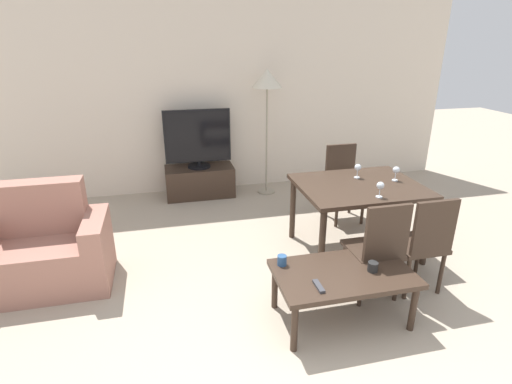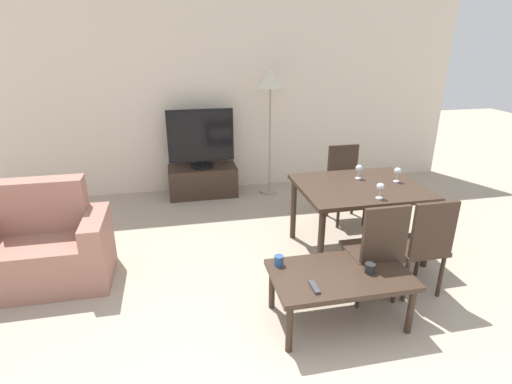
{
  "view_description": "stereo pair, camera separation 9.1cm",
  "coord_description": "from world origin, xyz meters",
  "px_view_note": "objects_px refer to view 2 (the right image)",
  "views": [
    {
      "loc": [
        -0.68,
        -1.58,
        2.07
      ],
      "look_at": [
        0.15,
        1.94,
        0.65
      ],
      "focal_mm": 28.0,
      "sensor_mm": 36.0,
      "label": 1
    },
    {
      "loc": [
        -0.6,
        -1.6,
        2.07
      ],
      "look_at": [
        0.15,
        1.94,
        0.65
      ],
      "focal_mm": 28.0,
      "sensor_mm": 36.0,
      "label": 2
    }
  ],
  "objects_px": {
    "dining_chair_near": "(376,248)",
    "floor_lamp": "(270,84)",
    "dining_table": "(359,193)",
    "cup_colored_far": "(370,268)",
    "dining_chair_far": "(345,180)",
    "wine_glass_center": "(359,169)",
    "remote_primary": "(314,287)",
    "armchair": "(46,249)",
    "dining_chair_near_right": "(423,243)",
    "cup_white_near": "(279,261)",
    "tv_stand": "(203,181)",
    "coffee_table": "(340,278)",
    "wine_glass_right": "(398,172)",
    "tv": "(201,139)",
    "wine_glass_left": "(380,188)"
  },
  "relations": [
    {
      "from": "armchair",
      "to": "wine_glass_center",
      "type": "distance_m",
      "value": 3.02
    },
    {
      "from": "cup_white_near",
      "to": "wine_glass_left",
      "type": "distance_m",
      "value": 1.17
    },
    {
      "from": "cup_colored_far",
      "to": "wine_glass_center",
      "type": "distance_m",
      "value": 1.32
    },
    {
      "from": "dining_table",
      "to": "cup_colored_far",
      "type": "relative_size",
      "value": 15.36
    },
    {
      "from": "dining_table",
      "to": "cup_white_near",
      "type": "height_order",
      "value": "dining_table"
    },
    {
      "from": "coffee_table",
      "to": "cup_colored_far",
      "type": "xyz_separation_m",
      "value": [
        0.21,
        -0.04,
        0.09
      ]
    },
    {
      "from": "tv_stand",
      "to": "dining_chair_near",
      "type": "height_order",
      "value": "dining_chair_near"
    },
    {
      "from": "tv",
      "to": "cup_white_near",
      "type": "bearing_deg",
      "value": -82.08
    },
    {
      "from": "dining_table",
      "to": "floor_lamp",
      "type": "height_order",
      "value": "floor_lamp"
    },
    {
      "from": "dining_chair_far",
      "to": "wine_glass_left",
      "type": "height_order",
      "value": "dining_chair_far"
    },
    {
      "from": "dining_table",
      "to": "remote_primary",
      "type": "height_order",
      "value": "dining_table"
    },
    {
      "from": "armchair",
      "to": "wine_glass_right",
      "type": "xyz_separation_m",
      "value": [
        3.3,
        -0.04,
        0.5
      ]
    },
    {
      "from": "tv_stand",
      "to": "dining_chair_near_right",
      "type": "relative_size",
      "value": 1.04
    },
    {
      "from": "tv_stand",
      "to": "cup_white_near",
      "type": "bearing_deg",
      "value": -82.09
    },
    {
      "from": "armchair",
      "to": "floor_lamp",
      "type": "height_order",
      "value": "floor_lamp"
    },
    {
      "from": "dining_chair_near_right",
      "to": "wine_glass_right",
      "type": "relative_size",
      "value": 6.07
    },
    {
      "from": "tv",
      "to": "wine_glass_center",
      "type": "distance_m",
      "value": 2.24
    },
    {
      "from": "armchair",
      "to": "tv_stand",
      "type": "relative_size",
      "value": 1.17
    },
    {
      "from": "dining_table",
      "to": "dining_chair_near",
      "type": "distance_m",
      "value": 0.82
    },
    {
      "from": "dining_chair_near_right",
      "to": "remote_primary",
      "type": "height_order",
      "value": "dining_chair_near_right"
    },
    {
      "from": "tv",
      "to": "cup_white_near",
      "type": "height_order",
      "value": "tv"
    },
    {
      "from": "tv_stand",
      "to": "dining_chair_far",
      "type": "distance_m",
      "value": 1.96
    },
    {
      "from": "coffee_table",
      "to": "dining_table",
      "type": "xyz_separation_m",
      "value": [
        0.59,
        0.97,
        0.26
      ]
    },
    {
      "from": "cup_white_near",
      "to": "wine_glass_left",
      "type": "bearing_deg",
      "value": 22.52
    },
    {
      "from": "tv_stand",
      "to": "wine_glass_right",
      "type": "relative_size",
      "value": 6.29
    },
    {
      "from": "remote_primary",
      "to": "cup_colored_far",
      "type": "relative_size",
      "value": 1.94
    },
    {
      "from": "dining_table",
      "to": "wine_glass_left",
      "type": "xyz_separation_m",
      "value": [
        0.02,
        -0.35,
        0.19
      ]
    },
    {
      "from": "wine_glass_center",
      "to": "coffee_table",
      "type": "bearing_deg",
      "value": -119.58
    },
    {
      "from": "dining_chair_near",
      "to": "remote_primary",
      "type": "xyz_separation_m",
      "value": [
        -0.64,
        -0.34,
        -0.05
      ]
    },
    {
      "from": "dining_chair_far",
      "to": "wine_glass_center",
      "type": "height_order",
      "value": "dining_chair_far"
    },
    {
      "from": "tv_stand",
      "to": "armchair",
      "type": "bearing_deg",
      "value": -129.82
    },
    {
      "from": "tv_stand",
      "to": "floor_lamp",
      "type": "xyz_separation_m",
      "value": [
        0.92,
        -0.1,
        1.29
      ]
    },
    {
      "from": "dining_table",
      "to": "dining_chair_near_right",
      "type": "distance_m",
      "value": 0.82
    },
    {
      "from": "coffee_table",
      "to": "cup_white_near",
      "type": "relative_size",
      "value": 12.87
    },
    {
      "from": "floor_lamp",
      "to": "remote_primary",
      "type": "relative_size",
      "value": 11.23
    },
    {
      "from": "dining_chair_near_right",
      "to": "cup_colored_far",
      "type": "bearing_deg",
      "value": -158.41
    },
    {
      "from": "dining_chair_far",
      "to": "cup_white_near",
      "type": "distance_m",
      "value": 1.98
    },
    {
      "from": "armchair",
      "to": "floor_lamp",
      "type": "relative_size",
      "value": 0.64
    },
    {
      "from": "floor_lamp",
      "to": "wine_glass_right",
      "type": "xyz_separation_m",
      "value": [
        0.86,
        -1.78,
        -0.67
      ]
    },
    {
      "from": "tv_stand",
      "to": "dining_chair_near",
      "type": "xyz_separation_m",
      "value": [
        1.18,
        -2.67,
        0.28
      ]
    },
    {
      "from": "dining_chair_near_right",
      "to": "cup_white_near",
      "type": "height_order",
      "value": "dining_chair_near_right"
    },
    {
      "from": "wine_glass_right",
      "to": "tv",
      "type": "bearing_deg",
      "value": 133.57
    },
    {
      "from": "floor_lamp",
      "to": "wine_glass_center",
      "type": "relative_size",
      "value": 11.53
    },
    {
      "from": "dining_chair_far",
      "to": "wine_glass_right",
      "type": "bearing_deg",
      "value": -76.22
    },
    {
      "from": "armchair",
      "to": "coffee_table",
      "type": "bearing_deg",
      "value": -23.97
    },
    {
      "from": "dining_chair_far",
      "to": "wine_glass_right",
      "type": "distance_m",
      "value": 0.86
    },
    {
      "from": "dining_chair_far",
      "to": "cup_white_near",
      "type": "relative_size",
      "value": 11.04
    },
    {
      "from": "dining_chair_near",
      "to": "floor_lamp",
      "type": "xyz_separation_m",
      "value": [
        -0.26,
        2.58,
        1.0
      ]
    },
    {
      "from": "tv_stand",
      "to": "coffee_table",
      "type": "relative_size",
      "value": 0.89
    },
    {
      "from": "armchair",
      "to": "remote_primary",
      "type": "xyz_separation_m",
      "value": [
        2.06,
        -1.18,
        0.11
      ]
    }
  ]
}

